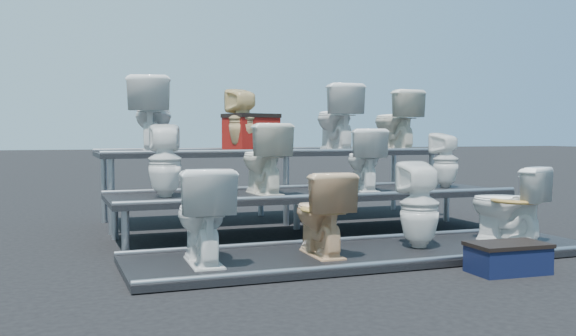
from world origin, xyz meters
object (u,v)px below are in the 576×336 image
object	(u,v)px
red_crate	(251,134)
step_stool	(508,260)
toilet_1	(321,213)
toilet_2	(419,205)
toilet_10	(336,118)
toilet_4	(165,161)
toilet_8	(152,115)
toilet_3	(507,204)
toilet_0	(202,215)
toilet_5	(263,159)
toilet_7	(446,160)
toilet_6	(364,160)
toilet_9	(243,120)
toilet_11	(395,121)

from	to	relation	value
red_crate	step_stool	distance (m)	3.86
toilet_1	toilet_2	distance (m)	0.95
toilet_10	red_crate	distance (m)	1.13
toilet_4	toilet_8	size ratio (longest dim) A/B	0.83
toilet_1	toilet_3	xyz separation A→B (m)	(1.91, 0.00, 0.00)
toilet_2	toilet_1	bearing A→B (deg)	8.14
step_stool	toilet_4	bearing A→B (deg)	138.27
toilet_4	toilet_8	distance (m)	1.39
toilet_0	step_stool	size ratio (longest dim) A/B	1.31
toilet_3	toilet_10	xyz separation A→B (m)	(-0.57, 2.60, 0.86)
toilet_2	step_stool	distance (m)	0.99
toilet_3	toilet_10	size ratio (longest dim) A/B	0.85
toilet_5	toilet_7	distance (m)	2.18
toilet_4	toilet_5	world-z (taller)	toilet_5
toilet_5	red_crate	distance (m)	1.47
toilet_6	toilet_7	size ratio (longest dim) A/B	1.06
toilet_2	red_crate	size ratio (longest dim) A/B	1.35
toilet_9	toilet_11	world-z (taller)	toilet_11
toilet_3	toilet_9	xyz separation A→B (m)	(-1.82, 2.60, 0.83)
toilet_4	toilet_3	bearing A→B (deg)	164.68
toilet_9	toilet_0	bearing A→B (deg)	56.24
toilet_4	step_stool	xyz separation A→B (m)	(2.25, -2.20, -0.71)
toilet_0	toilet_2	bearing A→B (deg)	-177.20
toilet_4	toilet_6	size ratio (longest dim) A/B	1.07
toilet_5	toilet_7	size ratio (longest dim) A/B	1.14
toilet_4	red_crate	world-z (taller)	red_crate
toilet_4	toilet_9	world-z (taller)	toilet_9
toilet_2	toilet_6	size ratio (longest dim) A/B	1.15
toilet_9	red_crate	xyz separation A→B (m)	(0.14, 0.11, -0.18)
toilet_2	toilet_3	xyz separation A→B (m)	(0.96, 0.00, -0.03)
toilet_6	toilet_9	world-z (taller)	toilet_9
toilet_5	toilet_8	distance (m)	1.66
toilet_3	toilet_7	world-z (taller)	toilet_7
toilet_8	red_crate	distance (m)	1.26
toilet_2	toilet_8	xyz separation A→B (m)	(-1.95, 2.60, 0.84)
toilet_3	toilet_4	size ratio (longest dim) A/B	1.00
toilet_9	toilet_10	size ratio (longest dim) A/B	0.92
toilet_4	toilet_5	size ratio (longest dim) A/B	0.99
toilet_1	toilet_5	world-z (taller)	toilet_5
toilet_7	step_stool	size ratio (longest dim) A/B	1.09
toilet_8	red_crate	world-z (taller)	toilet_8
toilet_5	toilet_10	xyz separation A→B (m)	(1.41, 1.30, 0.46)
toilet_1	toilet_4	size ratio (longest dim) A/B	0.99
toilet_0	toilet_2	world-z (taller)	toilet_2
toilet_0	toilet_8	world-z (taller)	toilet_8
toilet_6	toilet_9	size ratio (longest dim) A/B	0.87
toilet_4	toilet_11	world-z (taller)	toilet_11
toilet_4	toilet_10	world-z (taller)	toilet_10
toilet_11	toilet_7	bearing A→B (deg)	81.57
toilet_6	toilet_8	distance (m)	2.50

